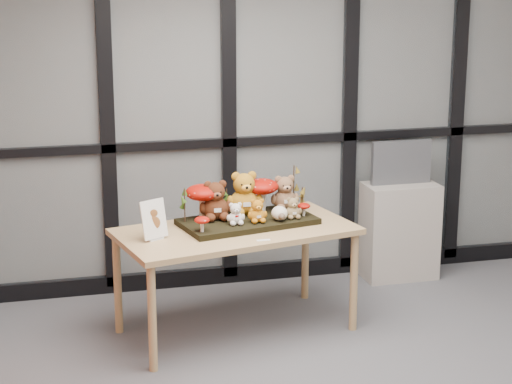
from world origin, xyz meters
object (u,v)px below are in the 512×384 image
object	(u,v)px
bear_white_bow	(236,212)
mushroom_back_left	(203,200)
mushroom_back_right	(262,194)
mushroom_front_right	(304,209)
bear_pooh_yellow	(244,191)
monitor	(401,162)
bear_beige_small	(293,206)
plush_cream_hedgehog	(279,213)
cabinet	(399,231)
display_table	(236,239)
mushroom_front_left	(202,223)
bear_small_yellow	(257,209)
sign_holder	(154,222)
bear_brown_medium	(215,198)
bear_tan_back	(285,191)
diorama_tray	(248,221)

from	to	relation	value
bear_white_bow	mushroom_back_left	size ratio (longest dim) A/B	0.63
mushroom_back_right	mushroom_front_right	size ratio (longest dim) A/B	2.58
bear_pooh_yellow	monitor	distance (m)	1.41
bear_beige_small	plush_cream_hedgehog	bearing A→B (deg)	-174.49
bear_white_bow	cabinet	xyz separation A→B (m)	(1.41, 0.72, -0.44)
bear_beige_small	cabinet	xyz separation A→B (m)	(1.03, 0.68, -0.44)
display_table	mushroom_back_left	world-z (taller)	mushroom_back_left
bear_pooh_yellow	mushroom_front_left	xyz separation A→B (m)	(-0.34, -0.31, -0.10)
plush_cream_hedgehog	monitor	xyz separation A→B (m)	(1.12, 0.73, 0.10)
plush_cream_hedgehog	mushroom_back_left	distance (m)	0.49
bear_small_yellow	monitor	world-z (taller)	monitor
cabinet	mushroom_front_right	bearing A→B (deg)	-145.57
bear_pooh_yellow	mushroom_back_left	size ratio (longest dim) A/B	1.27
bear_beige_small	mushroom_back_left	world-z (taller)	mushroom_back_left
display_table	mushroom_front_left	size ratio (longest dim) A/B	15.32
mushroom_back_left	cabinet	distance (m)	1.74
mushroom_back_left	sign_holder	bearing A→B (deg)	-144.38
display_table	mushroom_back_right	world-z (taller)	mushroom_back_right
bear_white_bow	sign_holder	world-z (taller)	sign_holder
bear_small_yellow	display_table	bearing A→B (deg)	165.00
bear_white_bow	bear_beige_small	distance (m)	0.39
bear_small_yellow	bear_brown_medium	bearing A→B (deg)	139.35
plush_cream_hedgehog	bear_beige_small	bearing A→B (deg)	5.51
bear_pooh_yellow	monitor	xyz separation A→B (m)	(1.31, 0.53, -0.00)
cabinet	bear_pooh_yellow	bearing A→B (deg)	-158.47
mushroom_front_left	mushroom_front_right	xyz separation A→B (m)	(0.70, 0.18, -0.01)
mushroom_front_left	monitor	size ratio (longest dim) A/B	0.23
plush_cream_hedgehog	cabinet	bearing A→B (deg)	20.09
bear_pooh_yellow	bear_beige_small	distance (m)	0.33
bear_tan_back	bear_white_bow	size ratio (longest dim) A/B	1.65
bear_brown_medium	monitor	world-z (taller)	monitor
bear_white_bow	mushroom_back_left	xyz separation A→B (m)	(-0.17, 0.17, 0.05)
bear_white_bow	bear_brown_medium	bearing A→B (deg)	111.85
mushroom_back_right	mushroom_front_right	distance (m)	0.30
bear_tan_back	mushroom_back_right	size ratio (longest dim) A/B	1.06
bear_brown_medium	plush_cream_hedgehog	size ratio (longest dim) A/B	2.71
bear_brown_medium	mushroom_front_left	xyz separation A→B (m)	(-0.13, -0.25, -0.09)
bear_small_yellow	cabinet	world-z (taller)	bear_small_yellow
diorama_tray	bear_beige_small	world-z (taller)	bear_beige_small
mushroom_back_right	mushroom_front_right	bearing A→B (deg)	-35.66
bear_tan_back	bear_brown_medium	bearing A→B (deg)	-179.33
bear_tan_back	bear_white_bow	distance (m)	0.47
mushroom_front_right	diorama_tray	bearing A→B (deg)	176.64
mushroom_front_right	sign_holder	xyz separation A→B (m)	(-0.98, -0.15, 0.03)
bear_beige_small	mushroom_back_right	bearing A→B (deg)	114.83
bear_small_yellow	mushroom_front_left	world-z (taller)	bear_small_yellow
bear_small_yellow	cabinet	xyz separation A→B (m)	(1.27, 0.71, -0.45)
bear_pooh_yellow	mushroom_back_right	world-z (taller)	bear_pooh_yellow
bear_white_bow	cabinet	distance (m)	1.64
mushroom_back_right	diorama_tray	bearing A→B (deg)	-132.03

